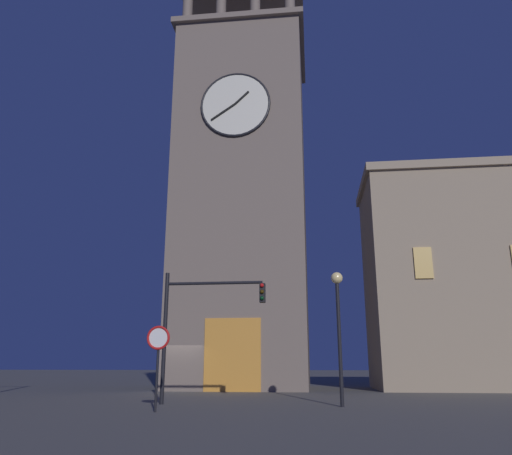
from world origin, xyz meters
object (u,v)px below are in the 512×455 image
object	(u,v)px
traffic_signal_near	(200,313)
street_lamp	(338,310)
no_horn_sign	(158,344)
clocktower	(244,198)

from	to	relation	value
traffic_signal_near	street_lamp	bearing A→B (deg)	175.65
no_horn_sign	street_lamp	bearing A→B (deg)	-155.27
clocktower	street_lamp	distance (m)	17.09
clocktower	traffic_signal_near	xyz separation A→B (m)	(-0.12, 12.90, -9.21)
no_horn_sign	clocktower	bearing A→B (deg)	-91.91
clocktower	no_horn_sign	size ratio (longest dim) A/B	11.23
street_lamp	traffic_signal_near	bearing A→B (deg)	-4.35
street_lamp	clocktower	bearing A→B (deg)	-67.60
clocktower	traffic_signal_near	distance (m)	15.85
traffic_signal_near	no_horn_sign	size ratio (longest dim) A/B	1.87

